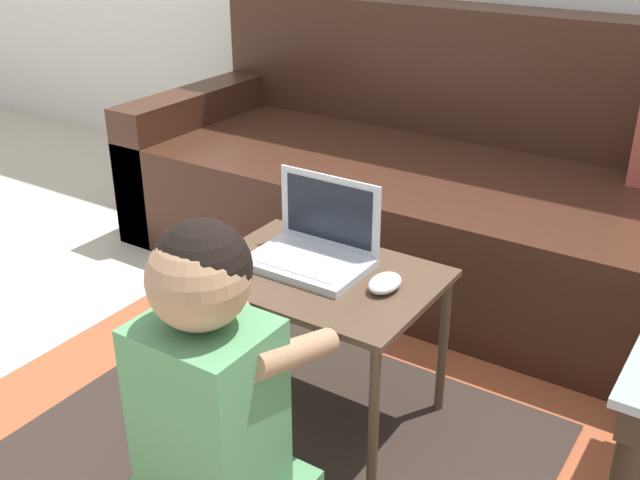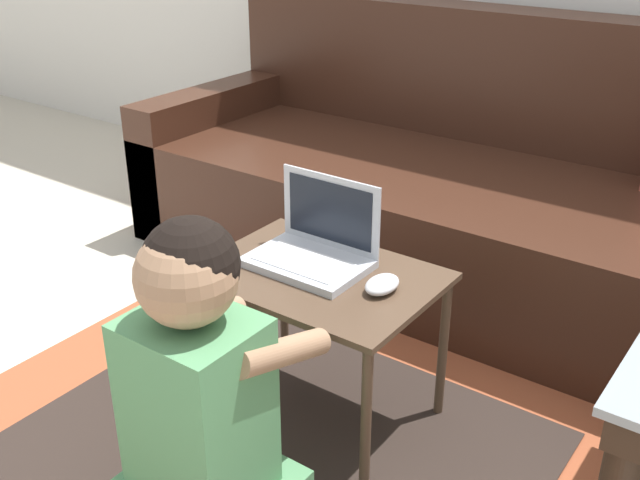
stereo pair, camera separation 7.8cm
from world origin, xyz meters
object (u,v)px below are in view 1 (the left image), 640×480
Objects in this scene: couch at (452,188)px; laptop_desk at (320,291)px; computer_mouse at (385,283)px; person_seated at (211,412)px; laptop at (313,250)px.

couch is 1.01m from laptop_desk.
person_seated is (-0.11, -0.49, -0.10)m from computer_mouse.
laptop is (0.05, -0.97, 0.16)m from couch.
couch reaches higher than person_seated.
laptop is at bearing 141.51° from laptop_desk.
laptop is at bearing -86.96° from couch.
computer_mouse is at bearing 76.99° from person_seated.
laptop is 0.21m from computer_mouse.
couch is 0.98m from laptop.
person_seated is (0.15, -1.47, 0.05)m from couch.
laptop_desk is at bearing -38.49° from laptop.
laptop_desk is 5.48× the size of computer_mouse.
computer_mouse is at bearing 4.53° from laptop_desk.
computer_mouse is (0.21, -0.02, -0.02)m from laptop.
person_seated reaches higher than computer_mouse.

